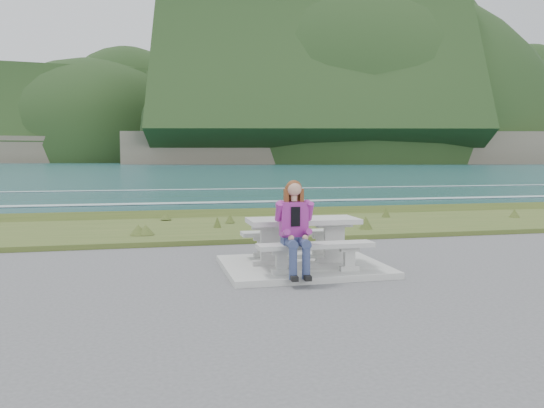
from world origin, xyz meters
name	(u,v)px	position (x,y,z in m)	size (l,w,h in m)	color
concrete_slab	(303,266)	(0.00, 0.00, 0.05)	(2.60, 2.10, 0.10)	#A9A9A4
picnic_table	(303,228)	(0.00, 0.00, 0.68)	(1.80, 0.75, 0.75)	#A9A9A4
bench_landward	(316,250)	(0.00, -0.70, 0.45)	(1.80, 0.35, 0.45)	#A9A9A4
bench_seaward	(292,236)	(0.00, 0.70, 0.45)	(1.80, 0.35, 0.45)	#A9A9A4
grass_verge	(248,230)	(0.00, 5.00, 0.00)	(160.00, 4.50, 0.22)	#324C1C
shore_drop	(231,217)	(0.00, 7.90, 0.00)	(160.00, 0.80, 2.20)	#665E4C
ocean	(191,215)	(0.00, 25.09, -1.74)	(1600.00, 1600.00, 0.09)	#1C4C52
headland_range	(389,148)	(190.25, 398.22, 9.95)	(729.83, 363.95, 215.92)	#665E4C
seated_woman	(296,241)	(-0.35, -0.83, 0.62)	(0.42, 0.71, 1.41)	navy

